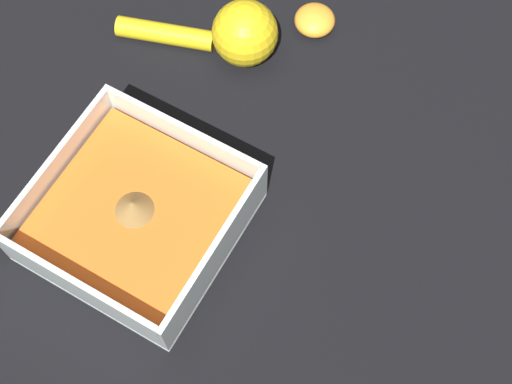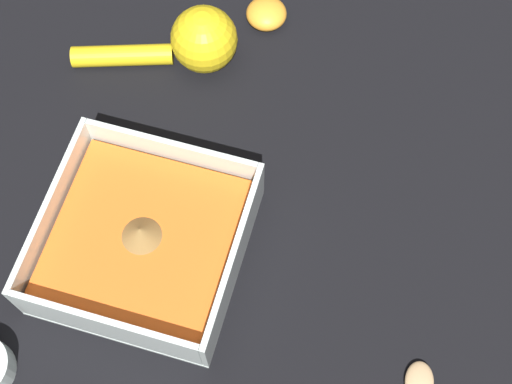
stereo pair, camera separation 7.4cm
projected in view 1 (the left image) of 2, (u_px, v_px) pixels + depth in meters
ground_plane at (126, 250)px, 0.75m from camera, size 4.00×4.00×0.00m
square_dish at (138, 218)px, 0.74m from camera, size 0.20×0.20×0.07m
lemon_squeezer at (234, 33)px, 0.83m from camera, size 0.10×0.19×0.08m
lemon_half at (315, 20)px, 0.86m from camera, size 0.05×0.05×0.03m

